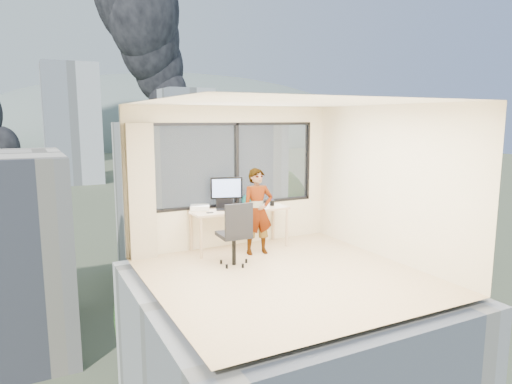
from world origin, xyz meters
TOP-DOWN VIEW (x-y plane):
  - floor at (0.00, 0.00)m, footprint 4.00×4.00m
  - ceiling at (0.00, 0.00)m, footprint 4.00×4.00m
  - wall_front at (0.00, -2.00)m, footprint 4.00×0.01m
  - wall_left at (-2.00, 0.00)m, footprint 0.01×4.00m
  - wall_right at (2.00, 0.00)m, footprint 0.01×4.00m
  - window_wall at (0.05, 2.00)m, footprint 3.30×0.16m
  - curtain at (-1.72, 1.88)m, footprint 0.45×0.14m
  - desk at (0.00, 1.66)m, footprint 1.80×0.60m
  - chair at (-0.49, 0.84)m, footprint 0.57×0.57m
  - person at (0.15, 1.24)m, footprint 0.60×0.43m
  - monitor at (-0.20, 1.80)m, footprint 0.59×0.28m
  - game_console at (-0.68, 1.89)m, footprint 0.42×0.39m
  - laptop at (-0.28, 1.69)m, footprint 0.40×0.41m
  - cellphone at (-0.63, 1.53)m, footprint 0.12×0.06m
  - pen_cup at (0.66, 1.64)m, footprint 0.11×0.11m
  - handbag at (0.28, 1.88)m, footprint 0.29×0.17m
  - exterior_ground at (0.00, 120.00)m, footprint 400.00×400.00m
  - near_bldg_b at (12.00, 38.00)m, footprint 14.00×13.00m
  - near_bldg_c at (30.00, 28.00)m, footprint 12.00×10.00m
  - far_tower_b at (8.00, 120.00)m, footprint 13.00×13.00m
  - far_tower_c at (45.00, 140.00)m, footprint 15.00×15.00m
  - hill_b at (100.00, 320.00)m, footprint 300.00×220.00m
  - tree_b at (4.00, 18.00)m, footprint 7.60×7.60m
  - tree_c at (22.00, 40.00)m, footprint 8.40×8.40m
  - smoke_plume_b at (55.00, 170.00)m, footprint 30.00×18.00m

SIDE VIEW (x-z plane):
  - exterior_ground at x=0.00m, z-range -14.02..-13.98m
  - hill_b at x=100.00m, z-range -62.00..34.00m
  - tree_b at x=4.00m, z-range -14.00..-5.00m
  - near_bldg_c at x=30.00m, z-range -14.00..-4.00m
  - tree_c at x=22.00m, z-range -14.00..-4.00m
  - near_bldg_b at x=12.00m, z-range -14.00..2.00m
  - far_tower_c at x=45.00m, z-range -14.00..12.00m
  - floor at x=0.00m, z-range -0.01..0.01m
  - desk at x=0.00m, z-range 0.00..0.75m
  - chair at x=-0.49m, z-range 0.00..1.08m
  - cellphone at x=-0.63m, z-range 0.75..0.76m
  - person at x=0.15m, z-range 0.00..1.52m
  - game_console at x=-0.68m, z-range 0.75..0.83m
  - pen_cup at x=0.66m, z-range 0.75..0.86m
  - laptop at x=-0.28m, z-range 0.75..0.95m
  - handbag at x=0.28m, z-range 0.75..0.96m
  - far_tower_b at x=8.00m, z-range -14.00..16.00m
  - monitor at x=-0.20m, z-range 0.75..1.33m
  - curtain at x=-1.72m, z-range 0.00..2.30m
  - wall_front at x=0.00m, z-range 0.00..2.60m
  - wall_left at x=-2.00m, z-range 0.00..2.60m
  - wall_right at x=2.00m, z-range 0.00..2.60m
  - window_wall at x=0.05m, z-range 0.75..2.30m
  - ceiling at x=0.00m, z-range 2.60..2.60m
  - smoke_plume_b at x=55.00m, z-range -8.00..62.00m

